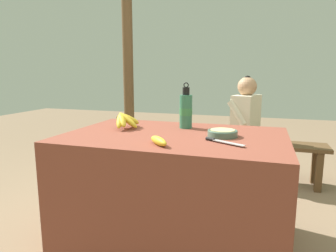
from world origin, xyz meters
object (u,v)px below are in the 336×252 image
water_bottle (186,110)px  serving_bowl (223,133)px  seated_vendor (241,121)px  loose_banana_front (158,141)px  knife (219,141)px  wooden_bench (230,146)px  banana_bunch_green (185,132)px  banana_bunch_ripe (125,119)px  support_post_near (128,53)px

water_bottle → serving_bowl: bearing=-36.1°
water_bottle → seated_vendor: seated_vendor is taller
loose_banana_front → knife: 0.34m
wooden_bench → banana_bunch_green: 0.50m
serving_bowl → knife: (0.00, -0.17, -0.01)m
banana_bunch_ripe → water_bottle: size_ratio=0.90×
banana_bunch_ripe → banana_bunch_green: size_ratio=1.15×
loose_banana_front → seated_vendor: size_ratio=0.15×
banana_bunch_ripe → support_post_near: support_post_near is taller
seated_vendor → wooden_bench: bearing=6.4°
loose_banana_front → support_post_near: support_post_near is taller
seated_vendor → banana_bunch_green: 0.61m
banana_bunch_ripe → wooden_bench: bearing=64.5°
banana_bunch_ripe → loose_banana_front: bearing=-45.7°
seated_vendor → banana_bunch_ripe: bearing=77.2°
loose_banana_front → banana_bunch_green: (-0.27, 1.64, -0.28)m
seated_vendor → support_post_near: 1.67m
banana_bunch_ripe → banana_bunch_green: bearing=85.1°
serving_bowl → knife: serving_bowl is taller
banana_bunch_ripe → knife: 0.72m
banana_bunch_ripe → serving_bowl: bearing=-5.4°
banana_bunch_ripe → support_post_near: size_ratio=0.10×
wooden_bench → banana_bunch_green: banana_bunch_green is taller
banana_bunch_green → support_post_near: (-0.85, 0.39, 0.88)m
banana_bunch_ripe → knife: banana_bunch_ripe is taller
knife → wooden_bench: (-0.09, 1.48, -0.39)m
serving_bowl → loose_banana_front: bearing=-133.1°
water_bottle → banana_bunch_green: 1.20m
banana_bunch_ripe → serving_bowl: size_ratio=1.57×
serving_bowl → wooden_bench: serving_bowl is taller
water_bottle → knife: bearing=-52.5°
loose_banana_front → serving_bowl: bearing=46.9°
support_post_near → water_bottle: bearing=-52.8°
wooden_bench → seated_vendor: 0.29m
serving_bowl → seated_vendor: 1.30m
banana_bunch_ripe → water_bottle: 0.42m
knife → banana_bunch_green: (-0.58, 1.48, -0.26)m
serving_bowl → banana_bunch_green: serving_bowl is taller
water_bottle → knife: water_bottle is taller
water_bottle → loose_banana_front: (-0.02, -0.53, -0.10)m
seated_vendor → support_post_near: bearing=0.9°
wooden_bench → banana_bunch_green: (-0.49, -0.00, 0.12)m
serving_bowl → water_bottle: size_ratio=0.57×
serving_bowl → wooden_bench: 1.38m
loose_banana_front → support_post_near: bearing=118.9°
seated_vendor → loose_banana_front: bearing=95.5°
serving_bowl → seated_vendor: bearing=89.1°
banana_bunch_ripe → serving_bowl: 0.68m
water_bottle → knife: (0.29, -0.37, -0.11)m
knife → support_post_near: (-1.42, 1.87, 0.61)m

